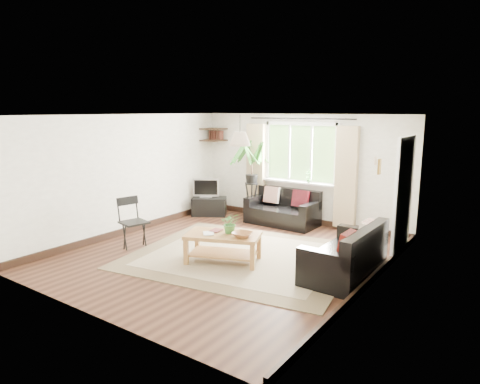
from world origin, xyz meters
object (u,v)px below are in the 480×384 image
Objects in this scene: tv_stand at (209,206)px; palm_stand at (252,180)px; sofa_back at (282,208)px; folding_chair at (134,223)px; sofa_right at (345,252)px; coffee_table at (223,248)px.

palm_stand is at bearing -14.58° from tv_stand.
folding_chair is (-1.41, -2.96, 0.10)m from sofa_back.
sofa_back is at bearing -22.67° from tv_stand.
tv_stand is at bearing -113.08° from sofa_right.
palm_stand reaches higher than tv_stand.
sofa_right is 0.88× the size of palm_stand.
folding_chair is (-0.58, -2.99, -0.45)m from palm_stand.
palm_stand reaches higher than folding_chair.
sofa_right is 3.75m from palm_stand.
tv_stand is at bearing -170.78° from sofa_back.
sofa_back reaches higher than tv_stand.
coffee_table is (-1.86, -0.57, -0.13)m from sofa_right.
folding_chair reaches higher than coffee_table.
palm_stand is (-3.06, 2.10, 0.54)m from sofa_right.
sofa_right is (2.24, -2.07, 0.01)m from sofa_back.
palm_stand is (1.01, 0.30, 0.70)m from tv_stand.
coffee_table is 3.00m from palm_stand.
sofa_right is 1.95m from coffee_table.
sofa_back is 1.94× the size of tv_stand.
coffee_table is at bearing -77.81° from tv_stand.
sofa_right is 4.46m from tv_stand.
tv_stand is 0.44× the size of palm_stand.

